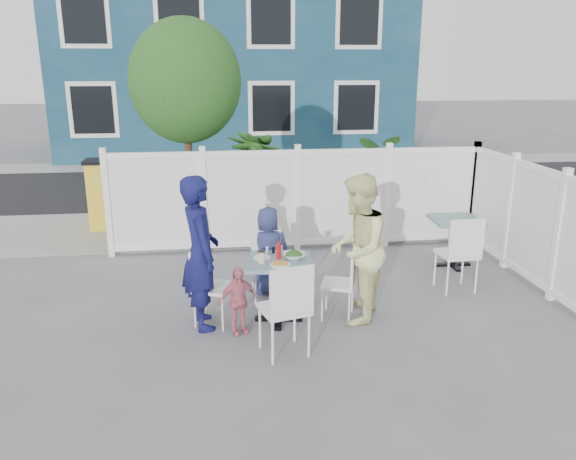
{
  "coord_description": "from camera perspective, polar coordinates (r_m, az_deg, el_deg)",
  "views": [
    {
      "loc": [
        -1.09,
        -6.11,
        2.84
      ],
      "look_at": [
        -0.32,
        0.21,
        0.97
      ],
      "focal_mm": 35.0,
      "sensor_mm": 36.0,
      "label": 1
    }
  ],
  "objects": [
    {
      "name": "spare_table",
      "position": [
        8.48,
        16.64,
        0.0
      ],
      "size": [
        0.7,
        0.7,
        0.71
      ],
      "rotation": [
        0.0,
        0.0,
        -0.04
      ],
      "color": "#3D5F72",
      "rests_on": "ground"
    },
    {
      "name": "chair_spare",
      "position": [
        7.49,
        17.14,
        -1.85
      ],
      "size": [
        0.49,
        0.47,
        1.02
      ],
      "rotation": [
        0.0,
        0.0,
        0.06
      ],
      "color": "white",
      "rests_on": "ground"
    },
    {
      "name": "fence_back",
      "position": [
        8.84,
        0.96,
        2.91
      ],
      "size": [
        5.86,
        0.08,
        1.6
      ],
      "color": "white",
      "rests_on": "ground"
    },
    {
      "name": "ketchup_bottle",
      "position": [
        6.33,
        -0.96,
        -2.23
      ],
      "size": [
        0.05,
        0.05,
        0.16
      ],
      "primitive_type": "cylinder",
      "color": "red",
      "rests_on": "main_table"
    },
    {
      "name": "far_sidewalk",
      "position": [
        16.99,
        -3.2,
        6.75
      ],
      "size": [
        24.0,
        1.6,
        0.01
      ],
      "primitive_type": "cube",
      "color": "gray",
      "rests_on": "ground"
    },
    {
      "name": "pepper_shaker",
      "position": [
        6.53,
        -1.49,
        -2.06
      ],
      "size": [
        0.03,
        0.03,
        0.07
      ],
      "primitive_type": "cylinder",
      "color": "black",
      "rests_on": "main_table"
    },
    {
      "name": "fence_right",
      "position": [
        8.12,
        23.54,
        0.31
      ],
      "size": [
        0.08,
        3.66,
        1.6
      ],
      "rotation": [
        0.0,
        0.0,
        1.57
      ],
      "color": "white",
      "rests_on": "ground"
    },
    {
      "name": "ground",
      "position": [
        6.83,
        2.88,
        -8.24
      ],
      "size": [
        80.0,
        80.0,
        0.0
      ],
      "primitive_type": "plane",
      "color": "slate"
    },
    {
      "name": "main_table",
      "position": [
        6.37,
        -0.96,
        -4.49
      ],
      "size": [
        0.79,
        0.79,
        0.74
      ],
      "rotation": [
        0.0,
        0.0,
        -0.14
      ],
      "color": "#3D5F72",
      "rests_on": "ground"
    },
    {
      "name": "building",
      "position": [
        20.12,
        -5.51,
        16.78
      ],
      "size": [
        11.0,
        6.0,
        6.0
      ],
      "color": "#11374C",
      "rests_on": "ground"
    },
    {
      "name": "man",
      "position": [
        6.24,
        -8.91,
        -2.3
      ],
      "size": [
        0.55,
        0.71,
        1.73
      ],
      "primitive_type": "imported",
      "rotation": [
        0.0,
        0.0,
        1.8
      ],
      "color": "#101246",
      "rests_on": "ground"
    },
    {
      "name": "potted_shrub_b",
      "position": [
        9.8,
        10.94,
        4.15
      ],
      "size": [
        1.58,
        1.41,
        1.63
      ],
      "primitive_type": "imported",
      "rotation": [
        0.0,
        0.0,
        3.05
      ],
      "color": "#1A4013",
      "rests_on": "ground"
    },
    {
      "name": "salt_shaker",
      "position": [
        6.54,
        -2.12,
        -2.03
      ],
      "size": [
        0.03,
        0.03,
        0.08
      ],
      "primitive_type": "cylinder",
      "color": "white",
      "rests_on": "main_table"
    },
    {
      "name": "coffee_cup_b",
      "position": [
        6.51,
        -0.86,
        -1.91
      ],
      "size": [
        0.08,
        0.08,
        0.12
      ],
      "primitive_type": "cylinder",
      "color": "beige",
      "rests_on": "main_table"
    },
    {
      "name": "salad_bowl",
      "position": [
        6.35,
        0.6,
        -2.65
      ],
      "size": [
        0.25,
        0.25,
        0.06
      ],
      "primitive_type": "imported",
      "color": "white",
      "rests_on": "main_table"
    },
    {
      "name": "toddler",
      "position": [
        6.17,
        -5.11,
        -7.16
      ],
      "size": [
        0.49,
        0.34,
        0.77
      ],
      "primitive_type": "imported",
      "rotation": [
        0.0,
        0.0,
        0.38
      ],
      "color": "#D96D82",
      "rests_on": "ground"
    },
    {
      "name": "potted_shrub_a",
      "position": [
        9.43,
        -2.86,
        4.6
      ],
      "size": [
        1.41,
        1.41,
        1.84
      ],
      "primitive_type": "imported",
      "rotation": [
        0.0,
        0.0,
        2.6
      ],
      "color": "#1A4013",
      "rests_on": "ground"
    },
    {
      "name": "plate_side",
      "position": [
        6.38,
        -2.67,
        -2.82
      ],
      "size": [
        0.2,
        0.2,
        0.01
      ],
      "primitive_type": "cylinder",
      "color": "white",
      "rests_on": "main_table"
    },
    {
      "name": "boy",
      "position": [
        7.17,
        -2.0,
        -2.11
      ],
      "size": [
        0.56,
        0.37,
        1.14
      ],
      "primitive_type": "imported",
      "rotation": [
        0.0,
        0.0,
        3.13
      ],
      "color": "navy",
      "rests_on": "ground"
    },
    {
      "name": "near_sidewalk",
      "position": [
        10.37,
        -0.67,
        0.5
      ],
      "size": [
        24.0,
        2.6,
        0.01
      ],
      "primitive_type": "cube",
      "color": "gray",
      "rests_on": "ground"
    },
    {
      "name": "chair_right",
      "position": [
        6.51,
        5.75,
        -4.86
      ],
      "size": [
        0.48,
        0.49,
        0.85
      ],
      "rotation": [
        0.0,
        0.0,
        1.23
      ],
      "color": "white",
      "rests_on": "ground"
    },
    {
      "name": "utility_cabinet",
      "position": [
        10.55,
        -17.83,
        3.32
      ],
      "size": [
        0.66,
        0.49,
        1.2
      ],
      "primitive_type": "cube",
      "rotation": [
        0.0,
        0.0,
        0.04
      ],
      "color": "gold",
      "rests_on": "ground"
    },
    {
      "name": "chair_back",
      "position": [
        7.08,
        -2.19,
        -2.89
      ],
      "size": [
        0.41,
        0.4,
        0.87
      ],
      "rotation": [
        0.0,
        0.0,
        3.18
      ],
      "color": "white",
      "rests_on": "ground"
    },
    {
      "name": "chair_near",
      "position": [
        5.59,
        -0.08,
        -7.47
      ],
      "size": [
        0.56,
        0.54,
        1.0
      ],
      "rotation": [
        0.0,
        0.0,
        0.27
      ],
      "color": "white",
      "rests_on": "ground"
    },
    {
      "name": "tree",
      "position": [
        9.43,
        -10.41,
        14.61
      ],
      "size": [
        1.8,
        1.62,
        3.59
      ],
      "color": "#382316",
      "rests_on": "ground"
    },
    {
      "name": "street",
      "position": [
        13.95,
        -2.34,
        4.63
      ],
      "size": [
        24.0,
        5.0,
        0.01
      ],
      "primitive_type": "cube",
      "color": "black",
      "rests_on": "ground"
    },
    {
      "name": "plate_main",
      "position": [
        6.15,
        -0.76,
        -3.54
      ],
      "size": [
        0.22,
        0.22,
        0.01
      ],
      "primitive_type": "cylinder",
      "color": "white",
      "rests_on": "main_table"
    },
    {
      "name": "coffee_cup_a",
      "position": [
        6.22,
        -2.72,
        -2.77
      ],
      "size": [
        0.08,
        0.08,
        0.12
      ],
      "primitive_type": "cylinder",
      "color": "beige",
      "rests_on": "main_table"
    },
    {
      "name": "woman",
      "position": [
        6.37,
        7.04,
        -1.94
      ],
      "size": [
        0.91,
        1.01,
        1.71
      ],
      "primitive_type": "imported",
      "rotation": [
        0.0,
        0.0,
        -1.95
      ],
      "color": "#E7E85A",
      "rests_on": "ground"
    },
    {
      "name": "chair_left",
      "position": [
        6.41,
        -8.22,
        -5.0
      ],
      "size": [
        0.52,
        0.52,
        0.9
      ],
      "rotation": [
        0.0,
        0.0,
        -1.95
      ],
      "color": "white",
      "rests_on": "ground"
    }
  ]
}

